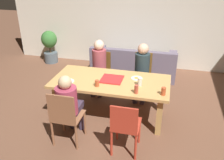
{
  "coord_description": "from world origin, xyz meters",
  "views": [
    {
      "loc": [
        0.98,
        -3.86,
        2.68
      ],
      "look_at": [
        0.0,
        0.1,
        0.71
      ],
      "focal_mm": 38.68,
      "sensor_mm": 36.0,
      "label": 1
    }
  ],
  "objects_px": {
    "pizza_box_0": "(112,79)",
    "chair_1": "(101,69)",
    "person_1": "(99,63)",
    "drinking_glass_1": "(97,83)",
    "plate_0": "(137,78)",
    "drinking_glass_3": "(140,82)",
    "chair_0": "(142,74)",
    "couch": "(134,65)",
    "plate_1": "(68,81)",
    "drinking_glass_2": "(136,89)",
    "chair_2": "(65,116)",
    "drinking_glass_0": "(163,91)",
    "person_2": "(69,102)",
    "potted_plant": "(50,45)",
    "dining_table": "(111,85)",
    "person_0": "(142,67)",
    "chair_3": "(125,126)"
  },
  "relations": [
    {
      "from": "chair_1",
      "to": "potted_plant",
      "type": "bearing_deg",
      "value": 145.76
    },
    {
      "from": "potted_plant",
      "to": "plate_1",
      "type": "bearing_deg",
      "value": -56.32
    },
    {
      "from": "chair_1",
      "to": "drinking_glass_1",
      "type": "height_order",
      "value": "chair_1"
    },
    {
      "from": "person_0",
      "to": "chair_3",
      "type": "height_order",
      "value": "person_0"
    },
    {
      "from": "chair_3",
      "to": "drinking_glass_1",
      "type": "relative_size",
      "value": 8.11
    },
    {
      "from": "drinking_glass_3",
      "to": "potted_plant",
      "type": "xyz_separation_m",
      "value": [
        -2.98,
        2.39,
        -0.3
      ]
    },
    {
      "from": "chair_2",
      "to": "potted_plant",
      "type": "xyz_separation_m",
      "value": [
        -1.95,
        3.3,
        -0.02
      ]
    },
    {
      "from": "couch",
      "to": "chair_1",
      "type": "bearing_deg",
      "value": -120.57
    },
    {
      "from": "person_0",
      "to": "chair_2",
      "type": "relative_size",
      "value": 1.27
    },
    {
      "from": "chair_3",
      "to": "drinking_glass_1",
      "type": "bearing_deg",
      "value": 132.86
    },
    {
      "from": "drinking_glass_0",
      "to": "drinking_glass_1",
      "type": "xyz_separation_m",
      "value": [
        -1.14,
        0.04,
        -0.01
      ]
    },
    {
      "from": "chair_3",
      "to": "couch",
      "type": "xyz_separation_m",
      "value": [
        -0.35,
        2.98,
        -0.23
      ]
    },
    {
      "from": "dining_table",
      "to": "drinking_glass_2",
      "type": "height_order",
      "value": "drinking_glass_2"
    },
    {
      "from": "dining_table",
      "to": "person_0",
      "type": "relative_size",
      "value": 1.75
    },
    {
      "from": "person_2",
      "to": "drinking_glass_3",
      "type": "distance_m",
      "value": 1.27
    },
    {
      "from": "chair_0",
      "to": "couch",
      "type": "xyz_separation_m",
      "value": [
        -0.35,
        1.05,
        -0.23
      ]
    },
    {
      "from": "chair_1",
      "to": "pizza_box_0",
      "type": "relative_size",
      "value": 2.29
    },
    {
      "from": "couch",
      "to": "chair_2",
      "type": "bearing_deg",
      "value": -101.39
    },
    {
      "from": "drinking_glass_3",
      "to": "couch",
      "type": "bearing_deg",
      "value": 101.53
    },
    {
      "from": "person_1",
      "to": "plate_0",
      "type": "distance_m",
      "value": 1.14
    },
    {
      "from": "chair_0",
      "to": "pizza_box_0",
      "type": "bearing_deg",
      "value": -115.99
    },
    {
      "from": "person_0",
      "to": "person_1",
      "type": "bearing_deg",
      "value": 178.09
    },
    {
      "from": "chair_1",
      "to": "chair_0",
      "type": "bearing_deg",
      "value": -1.49
    },
    {
      "from": "person_0",
      "to": "potted_plant",
      "type": "bearing_deg",
      "value": 152.6
    },
    {
      "from": "chair_1",
      "to": "plate_0",
      "type": "xyz_separation_m",
      "value": [
        0.94,
        -0.8,
        0.24
      ]
    },
    {
      "from": "dining_table",
      "to": "person_1",
      "type": "xyz_separation_m",
      "value": [
        -0.48,
        0.84,
        0.07
      ]
    },
    {
      "from": "chair_0",
      "to": "drinking_glass_1",
      "type": "bearing_deg",
      "value": -117.29
    },
    {
      "from": "drinking_glass_1",
      "to": "couch",
      "type": "height_order",
      "value": "drinking_glass_1"
    },
    {
      "from": "drinking_glass_0",
      "to": "couch",
      "type": "distance_m",
      "value": 2.53
    },
    {
      "from": "drinking_glass_0",
      "to": "chair_0",
      "type": "bearing_deg",
      "value": 111.18
    },
    {
      "from": "chair_0",
      "to": "chair_3",
      "type": "height_order",
      "value": "chair_0"
    },
    {
      "from": "chair_0",
      "to": "chair_3",
      "type": "xyz_separation_m",
      "value": [
        0.0,
        -1.93,
        0.0
      ]
    },
    {
      "from": "person_1",
      "to": "plate_0",
      "type": "height_order",
      "value": "person_1"
    },
    {
      "from": "pizza_box_0",
      "to": "chair_1",
      "type": "bearing_deg",
      "value": 117.58
    },
    {
      "from": "plate_1",
      "to": "drinking_glass_2",
      "type": "bearing_deg",
      "value": -6.47
    },
    {
      "from": "chair_3",
      "to": "potted_plant",
      "type": "relative_size",
      "value": 0.95
    },
    {
      "from": "chair_0",
      "to": "drinking_glass_2",
      "type": "xyz_separation_m",
      "value": [
        0.06,
        -1.33,
        0.31
      ]
    },
    {
      "from": "person_0",
      "to": "couch",
      "type": "bearing_deg",
      "value": 106.21
    },
    {
      "from": "person_1",
      "to": "drinking_glass_1",
      "type": "xyz_separation_m",
      "value": [
        0.31,
        -1.12,
        0.08
      ]
    },
    {
      "from": "pizza_box_0",
      "to": "couch",
      "type": "height_order",
      "value": "couch"
    },
    {
      "from": "plate_0",
      "to": "drinking_glass_1",
      "type": "xyz_separation_m",
      "value": [
        -0.63,
        -0.47,
        0.05
      ]
    },
    {
      "from": "chair_2",
      "to": "drinking_glass_1",
      "type": "height_order",
      "value": "chair_2"
    },
    {
      "from": "person_1",
      "to": "chair_2",
      "type": "height_order",
      "value": "person_1"
    },
    {
      "from": "plate_1",
      "to": "dining_table",
      "type": "bearing_deg",
      "value": 17.52
    },
    {
      "from": "chair_1",
      "to": "drinking_glass_0",
      "type": "distance_m",
      "value": 1.97
    },
    {
      "from": "plate_0",
      "to": "drinking_glass_3",
      "type": "height_order",
      "value": "drinking_glass_3"
    },
    {
      "from": "person_0",
      "to": "chair_3",
      "type": "relative_size",
      "value": 1.36
    },
    {
      "from": "dining_table",
      "to": "couch",
      "type": "height_order",
      "value": "couch"
    },
    {
      "from": "pizza_box_0",
      "to": "drinking_glass_1",
      "type": "bearing_deg",
      "value": -120.97
    },
    {
      "from": "chair_0",
      "to": "plate_1",
      "type": "bearing_deg",
      "value": -135.36
    }
  ]
}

